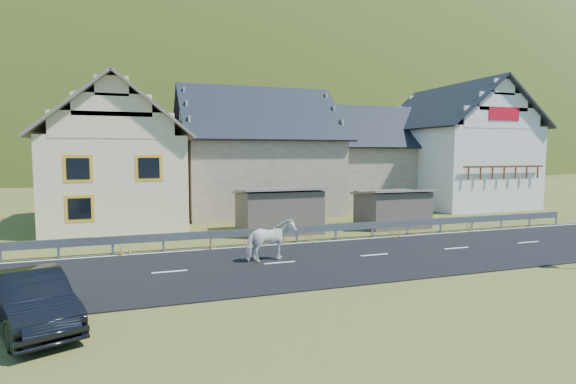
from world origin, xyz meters
name	(u,v)px	position (x,y,z in m)	size (l,w,h in m)	color
ground	(374,256)	(0.00, 0.00, 0.00)	(160.00, 160.00, 0.00)	#41451A
road	(374,255)	(0.00, 0.00, 0.02)	(60.00, 7.00, 0.04)	black
lane_markings	(374,255)	(0.00, 0.00, 0.04)	(60.00, 6.60, 0.01)	silver
guardrail	(336,228)	(0.00, 3.68, 0.56)	(28.10, 0.09, 0.75)	#93969B
shed_left	(279,211)	(-2.00, 6.50, 1.10)	(4.30, 3.30, 2.40)	brown
shed_right	(392,209)	(4.50, 6.00, 1.00)	(3.80, 2.90, 2.20)	brown
house_cream	(117,149)	(-10.00, 12.00, 4.36)	(7.80, 9.80, 8.30)	beige
house_stone_a	(256,146)	(-1.00, 15.00, 4.63)	(10.80, 9.80, 8.90)	tan
house_stone_b	(368,152)	(9.00, 17.00, 4.24)	(9.80, 8.80, 8.10)	tan
house_white	(454,141)	(15.00, 14.00, 5.06)	(8.80, 10.80, 9.70)	silver
mountain	(172,210)	(5.00, 180.00, -20.00)	(440.00, 280.00, 260.00)	#273F11
horse	(270,240)	(-4.26, 0.38, 0.84)	(1.89, 0.86, 1.59)	silver
car	(31,300)	(-11.44, -4.00, 0.67)	(1.41, 4.05, 1.34)	black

